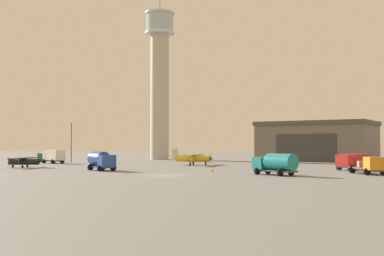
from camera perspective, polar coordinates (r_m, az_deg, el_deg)
The scene contains 14 objects.
ground_plane at distance 65.28m, azimuth -3.13°, elevation -5.64°, with size 400.00×400.00×0.00m, color slate.
control_tower at distance 131.21m, azimuth -3.87°, elevation 6.24°, with size 8.11×8.11×44.14m.
hangar at distance 123.48m, azimuth 14.70°, elevation -1.53°, with size 32.43×30.34×9.73m.
airplane_black at distance 90.27m, azimuth -19.32°, elevation -3.73°, with size 6.86×8.76×2.57m.
airplane_yellow at distance 95.28m, azimuth 0.04°, elevation -3.54°, with size 8.59×10.92×3.25m.
truck_fuel_tanker_teal at distance 66.06m, azimuth 9.94°, elevation -4.15°, with size 5.51×6.77×2.96m.
truck_fuel_tanker_blue at distance 77.79m, azimuth -10.79°, elevation -3.77°, with size 5.08×6.16×3.04m.
truck_box_red at distance 82.02m, azimuth 18.59°, elevation -3.71°, with size 6.45×5.64×2.61m.
truck_flatbed_orange at distance 70.97m, azimuth 20.53°, elevation -4.23°, with size 3.57×7.28×2.49m.
truck_box_white at distance 107.74m, azimuth -16.14°, elevation -3.20°, with size 5.82×6.05×2.93m.
car_black at distance 94.03m, azimuth 8.48°, elevation -4.01°, with size 3.22×4.85×1.37m.
light_post_west at distance 114.58m, azimuth -14.17°, elevation -1.14°, with size 0.44×0.44×9.56m.
traffic_cone_near_left at distance 81.15m, azimuth 12.17°, elevation -4.61°, with size 0.36×0.36×0.72m.
traffic_cone_near_right at distance 73.57m, azimuth 2.41°, elevation -4.98°, with size 0.36×0.36×0.63m.
Camera 1 is at (0.05, -65.14, 4.32)m, focal length 44.78 mm.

